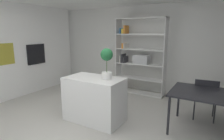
{
  "coord_description": "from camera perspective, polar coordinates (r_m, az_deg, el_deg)",
  "views": [
    {
      "loc": [
        2.01,
        -2.62,
        1.82
      ],
      "look_at": [
        0.11,
        0.67,
        1.03
      ],
      "focal_mm": 30.29,
      "sensor_mm": 36.0,
      "label": 1
    }
  ],
  "objects": [
    {
      "name": "potted_plant_on_island",
      "position": [
        3.6,
        -1.6,
        2.84
      ],
      "size": [
        0.24,
        0.24,
        0.6
      ],
      "color": "white",
      "rests_on": "kitchen_island"
    },
    {
      "name": "back_partition",
      "position": [
        5.85,
        9.87,
        6.24
      ],
      "size": [
        6.98,
        0.06,
        2.56
      ],
      "primitive_type": "cube",
      "color": "silver",
      "rests_on": "ground_plane"
    },
    {
      "name": "open_bookshelf",
      "position": [
        5.56,
        7.89,
        3.94
      ],
      "size": [
        1.45,
        0.36,
        2.18
      ],
      "color": "white",
      "rests_on": "ground_plane"
    },
    {
      "name": "kitchen_island",
      "position": [
        3.92,
        -5.32,
        -8.78
      ],
      "size": [
        1.17,
        0.67,
        0.9
      ],
      "primitive_type": "cube",
      "color": "white",
      "rests_on": "ground_plane"
    },
    {
      "name": "dining_table",
      "position": [
        3.77,
        25.9,
        -7.07
      ],
      "size": [
        1.11,
        0.98,
        0.75
      ],
      "color": "#232328",
      "rests_on": "ground_plane"
    },
    {
      "name": "built_in_oven",
      "position": [
        6.09,
        -21.92,
        4.49
      ],
      "size": [
        0.06,
        0.6,
        0.59
      ],
      "color": "black",
      "rests_on": "ground_plane"
    },
    {
      "name": "ground_plane",
      "position": [
        3.77,
        -6.84,
        -17.25
      ],
      "size": [
        9.61,
        9.61,
        0.0
      ],
      "primitive_type": "plane",
      "color": "beige"
    },
    {
      "name": "dining_chair_far",
      "position": [
        4.32,
        26.39,
        -6.87
      ],
      "size": [
        0.47,
        0.45,
        0.87
      ],
      "rotation": [
        0.0,
        0.0,
        3.24
      ],
      "color": "#232328",
      "rests_on": "ground_plane"
    }
  ]
}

